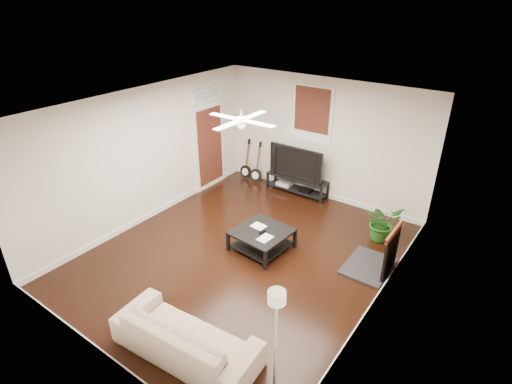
# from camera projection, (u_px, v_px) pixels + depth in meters

# --- Properties ---
(room) EXTENTS (5.01, 6.01, 2.81)m
(room) POSITION_uv_depth(u_px,v_px,m) (242.00, 188.00, 6.96)
(room) COLOR black
(room) RESTS_ON ground
(brick_accent) EXTENTS (0.02, 2.20, 2.80)m
(brick_accent) POSITION_uv_depth(u_px,v_px,m) (406.00, 205.00, 6.39)
(brick_accent) COLOR brown
(brick_accent) RESTS_ON floor
(fireplace) EXTENTS (0.80, 1.10, 0.92)m
(fireplace) POSITION_uv_depth(u_px,v_px,m) (380.00, 248.00, 6.97)
(fireplace) COLOR black
(fireplace) RESTS_ON floor
(window_back) EXTENTS (1.00, 0.06, 1.30)m
(window_back) POSITION_uv_depth(u_px,v_px,m) (312.00, 114.00, 9.02)
(window_back) COLOR #3F1A11
(window_back) RESTS_ON wall_back
(door_left) EXTENTS (0.08, 1.00, 2.50)m
(door_left) POSITION_uv_depth(u_px,v_px,m) (209.00, 138.00, 9.69)
(door_left) COLOR white
(door_left) RESTS_ON wall_left
(tv_stand) EXTENTS (1.53, 0.41, 0.43)m
(tv_stand) POSITION_uv_depth(u_px,v_px,m) (297.00, 185.00, 9.77)
(tv_stand) COLOR black
(tv_stand) RESTS_ON floor
(tv) EXTENTS (1.37, 0.18, 0.79)m
(tv) POSITION_uv_depth(u_px,v_px,m) (299.00, 162.00, 9.51)
(tv) COLOR black
(tv) RESTS_ON tv_stand
(coffee_table) EXTENTS (1.03, 1.03, 0.40)m
(coffee_table) POSITION_uv_depth(u_px,v_px,m) (262.00, 240.00, 7.67)
(coffee_table) COLOR black
(coffee_table) RESTS_ON floor
(sofa) EXTENTS (2.12, 0.96, 0.60)m
(sofa) POSITION_uv_depth(u_px,v_px,m) (186.00, 336.00, 5.42)
(sofa) COLOR tan
(sofa) RESTS_ON floor
(floor_lamp) EXTENTS (0.30, 0.30, 1.69)m
(floor_lamp) POSITION_uv_depth(u_px,v_px,m) (275.00, 350.00, 4.54)
(floor_lamp) COLOR silver
(floor_lamp) RESTS_ON floor
(potted_plant) EXTENTS (0.87, 0.90, 0.76)m
(potted_plant) POSITION_uv_depth(u_px,v_px,m) (382.00, 222.00, 7.90)
(potted_plant) COLOR #1E5819
(potted_plant) RESTS_ON floor
(guitar_left) EXTENTS (0.33, 0.24, 1.05)m
(guitar_left) POSITION_uv_depth(u_px,v_px,m) (246.00, 160.00, 10.40)
(guitar_left) COLOR black
(guitar_left) RESTS_ON floor
(guitar_right) EXTENTS (0.35, 0.27, 1.05)m
(guitar_right) POSITION_uv_depth(u_px,v_px,m) (256.00, 163.00, 10.19)
(guitar_right) COLOR black
(guitar_right) RESTS_ON floor
(ceiling_fan) EXTENTS (1.24, 1.24, 0.32)m
(ceiling_fan) POSITION_uv_depth(u_px,v_px,m) (241.00, 120.00, 6.42)
(ceiling_fan) COLOR white
(ceiling_fan) RESTS_ON ceiling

